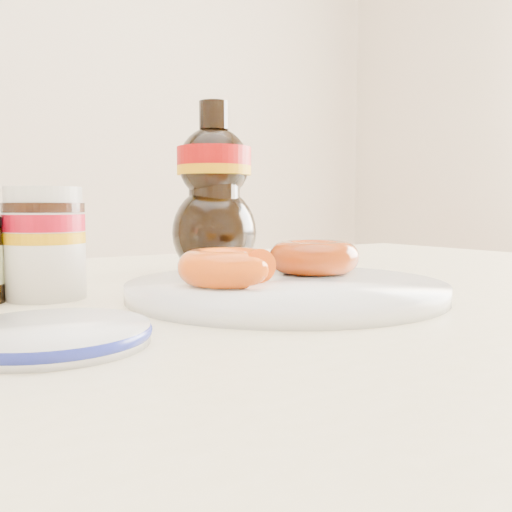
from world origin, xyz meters
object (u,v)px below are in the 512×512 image
donut_whole (314,257)px  blue_rim_saucer (51,334)px  nutella_jar (45,239)px  donut_bitten (228,267)px  plate (286,289)px  syrup_bottle (214,188)px  dining_table (219,377)px

donut_whole → blue_rim_saucer: size_ratio=0.77×
nutella_jar → donut_whole: bearing=-16.6°
donut_bitten → nutella_jar: (-0.13, 0.10, 0.02)m
plate → nutella_jar: (-0.19, 0.12, 0.05)m
donut_bitten → nutella_jar: bearing=155.4°
nutella_jar → syrup_bottle: (0.23, 0.09, 0.05)m
dining_table → plate: 0.11m
donut_whole → donut_bitten: bearing=-167.2°
dining_table → blue_rim_saucer: 0.24m
dining_table → donut_bitten: (-0.01, -0.04, 0.11)m
syrup_bottle → dining_table: bearing=-118.6°
plate → nutella_jar: size_ratio=2.89×
blue_rim_saucer → donut_whole: bearing=20.1°
donut_whole → syrup_bottle: size_ratio=0.44×
plate → syrup_bottle: bearing=78.9°
plate → blue_rim_saucer: size_ratio=2.41×
dining_table → donut_bitten: bearing=-107.3°
dining_table → nutella_jar: bearing=156.5°
nutella_jar → syrup_bottle: bearing=21.2°
plate → blue_rim_saucer: bearing=-163.2°
donut_bitten → donut_whole: donut_whole is taller
syrup_bottle → blue_rim_saucer: bearing=-134.7°
syrup_bottle → blue_rim_saucer: 0.40m
donut_bitten → nutella_jar: 0.17m
nutella_jar → syrup_bottle: size_ratio=0.48×
donut_bitten → blue_rim_saucer: 0.20m
plate → donut_bitten: bearing=168.6°
dining_table → plate: (0.04, -0.05, 0.09)m
donut_bitten → donut_whole: bearing=26.2°
plate → donut_whole: donut_whole is taller
dining_table → syrup_bottle: (0.08, 0.15, 0.19)m
nutella_jar → donut_bitten: bearing=-38.0°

